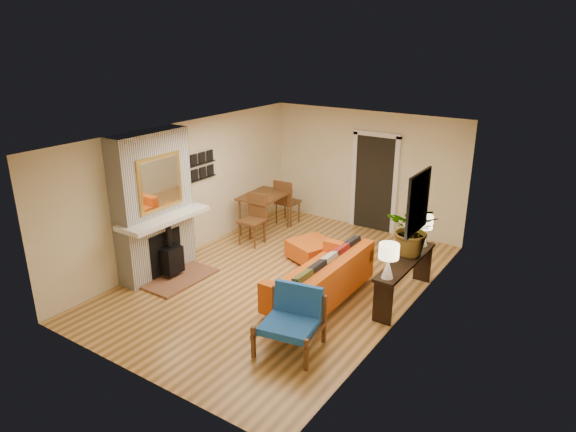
# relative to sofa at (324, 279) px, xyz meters

# --- Properties ---
(room_shell) EXTENTS (6.50, 6.50, 6.50)m
(room_shell) POSITION_rel_sofa_xyz_m (-0.38, 2.85, 0.87)
(room_shell) COLOR tan
(room_shell) RESTS_ON ground
(fireplace) EXTENTS (1.09, 1.68, 2.60)m
(fireplace) POSITION_rel_sofa_xyz_m (-2.98, -0.79, 0.87)
(fireplace) COLOR white
(fireplace) RESTS_ON ground
(sofa) EXTENTS (0.93, 2.16, 0.85)m
(sofa) POSITION_rel_sofa_xyz_m (0.00, 0.00, 0.00)
(sofa) COLOR silver
(sofa) RESTS_ON ground
(ottoman) EXTENTS (0.99, 0.99, 0.39)m
(ottoman) POSITION_rel_sofa_xyz_m (-0.97, 1.22, -0.15)
(ottoman) COLOR silver
(ottoman) RESTS_ON ground
(blue_chair) EXTENTS (0.95, 0.93, 0.85)m
(blue_chair) POSITION_rel_sofa_xyz_m (0.28, -1.36, 0.09)
(blue_chair) COLOR brown
(blue_chair) RESTS_ON ground
(dining_table) EXTENTS (0.88, 1.95, 1.04)m
(dining_table) POSITION_rel_sofa_xyz_m (-2.55, 1.95, 0.31)
(dining_table) COLOR brown
(dining_table) RESTS_ON ground
(console_table) EXTENTS (0.34, 1.85, 0.72)m
(console_table) POSITION_rel_sofa_xyz_m (1.09, 0.72, 0.20)
(console_table) COLOR black
(console_table) RESTS_ON ground
(lamp_near) EXTENTS (0.30, 0.30, 0.54)m
(lamp_near) POSITION_rel_sofa_xyz_m (1.09, -0.03, 0.69)
(lamp_near) COLOR white
(lamp_near) RESTS_ON console_table
(lamp_far) EXTENTS (0.30, 0.30, 0.54)m
(lamp_far) POSITION_rel_sofa_xyz_m (1.09, 1.44, 0.69)
(lamp_far) COLOR white
(lamp_far) RESTS_ON console_table
(houseplant) EXTENTS (0.89, 0.80, 0.90)m
(houseplant) POSITION_rel_sofa_xyz_m (1.08, 0.97, 0.80)
(houseplant) COLOR #1E5919
(houseplant) RESTS_ON console_table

